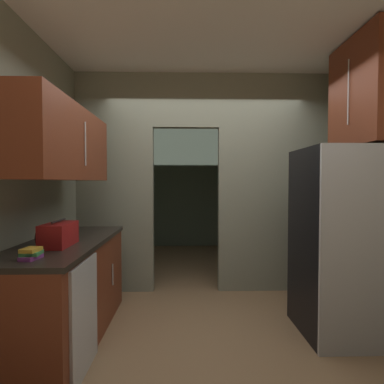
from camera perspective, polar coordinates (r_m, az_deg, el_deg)
The scene contains 11 objects.
ground at distance 3.04m, azimuth 4.23°, elevation -26.18°, with size 20.00×20.00×0.00m, color brown.
kitchen_overhead_slab at distance 3.40m, azimuth 3.62°, elevation 26.75°, with size 3.72×6.66×0.06m, color silver.
kitchen_partition at distance 4.01m, azimuth 3.28°, elevation 2.84°, with size 3.32×0.12×2.83m.
adjoining_room_shell at distance 5.95m, azimuth 1.19°, elevation 1.72°, with size 3.32×2.89×2.83m.
refrigerator at distance 3.23m, azimuth 26.43°, elevation -8.28°, with size 0.78×0.80×1.74m.
lower_cabinet_run at distance 3.11m, azimuth -22.34°, elevation -16.58°, with size 0.66×1.76×0.90m.
dishwasher at distance 2.58m, azimuth -19.41°, elevation -21.20°, with size 0.02×0.56×0.84m.
upper_cabinet_counterside at distance 2.97m, azimuth -22.66°, elevation 8.33°, with size 0.36×1.58×0.65m.
upper_cabinet_fridgeside at distance 3.50m, azimuth 29.87°, elevation 15.87°, with size 0.36×0.86×1.04m.
boombox at distance 2.76m, azimuth -23.67°, elevation -7.28°, with size 0.21×0.37×0.22m.
book_stack at distance 2.39m, azimuth -27.83°, elevation -10.13°, with size 0.13×0.16×0.08m.
Camera 1 is at (-0.26, -2.67, 1.43)m, focal length 28.56 mm.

